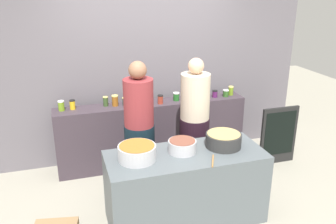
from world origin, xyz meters
name	(u,v)px	position (x,y,z in m)	size (l,w,h in m)	color
ground	(176,203)	(0.00, 0.00, 0.00)	(12.00, 12.00, 0.00)	gray
storefront_wall	(145,57)	(0.00, 1.45, 1.50)	(4.80, 0.12, 3.00)	#615C63
display_shelf	(153,133)	(0.00, 1.10, 0.46)	(2.70, 0.36, 0.92)	#3B3139
prep_table	(185,187)	(0.00, -0.30, 0.40)	(1.70, 0.70, 0.80)	#515A5F
preserve_jar_0	(61,106)	(-1.22, 1.14, 0.99)	(0.08, 0.08, 0.14)	olive
preserve_jar_1	(72,105)	(-1.08, 1.15, 0.99)	(0.07, 0.07, 0.13)	gold
preserve_jar_2	(106,101)	(-0.64, 1.16, 0.99)	(0.07, 0.07, 0.13)	#344B25
preserve_jar_3	(115,101)	(-0.51, 1.13, 1.00)	(0.09, 0.09, 0.15)	brown
preserve_jar_4	(125,101)	(-0.38, 1.10, 0.98)	(0.09, 0.09, 0.11)	#30433B
preserve_jar_5	(137,100)	(-0.22, 1.09, 0.99)	(0.08, 0.08, 0.13)	#411952
preserve_jar_6	(149,97)	(-0.03, 1.16, 0.99)	(0.07, 0.07, 0.13)	yellow
preserve_jar_7	(160,99)	(0.10, 1.03, 0.99)	(0.08, 0.08, 0.12)	#9A3627
preserve_jar_8	(176,96)	(0.35, 1.10, 0.98)	(0.09, 0.09, 0.12)	#215E23
preserve_jar_9	(190,97)	(0.54, 1.04, 0.98)	(0.08, 0.08, 0.11)	#8C4F0E
preserve_jar_10	(202,94)	(0.75, 1.13, 0.98)	(0.08, 0.08, 0.10)	#BD3B17
preserve_jar_11	(215,94)	(0.94, 1.08, 0.98)	(0.08, 0.08, 0.10)	#521D53
preserve_jar_12	(226,93)	(1.11, 1.06, 0.98)	(0.09, 0.09, 0.10)	#2F5B23
preserve_jar_13	(231,91)	(1.21, 1.11, 0.99)	(0.08, 0.08, 0.13)	olive
cooking_pot_left	(137,153)	(-0.52, -0.27, 0.88)	(0.39, 0.39, 0.16)	#B7B7BC
cooking_pot_center	(182,146)	(-0.02, -0.24, 0.87)	(0.30, 0.30, 0.14)	#B7B7BC
cooking_pot_right	(223,140)	(0.46, -0.25, 0.88)	(0.39, 0.39, 0.16)	#2D2D2D
wooden_spoon	(213,161)	(0.20, -0.54, 0.81)	(0.02, 0.02, 0.25)	#9E703D
cook_with_tongs	(140,137)	(-0.36, 0.36, 0.77)	(0.36, 0.36, 1.69)	black
cook_in_cap	(194,130)	(0.36, 0.38, 0.76)	(0.37, 0.37, 1.68)	black
chalkboard_sign	(279,135)	(1.73, 0.55, 0.43)	(0.56, 0.05, 0.86)	black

